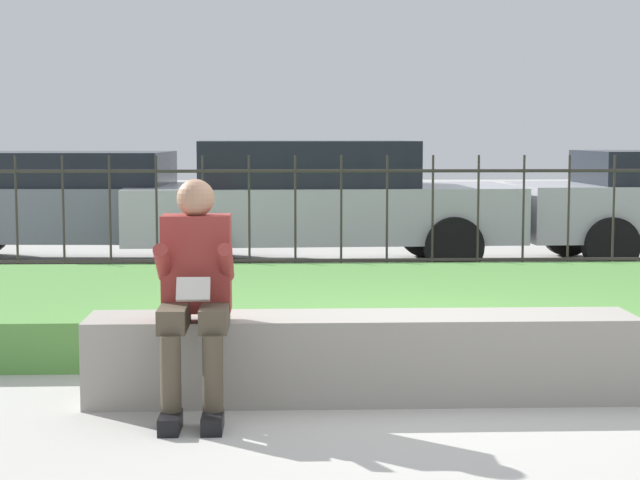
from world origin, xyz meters
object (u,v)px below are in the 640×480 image
object	(u,v)px
person_seated_reader	(195,285)
car_parked_left	(74,203)
stone_bench	(362,361)
car_parked_center	(317,200)

from	to	relation	value
person_seated_reader	car_parked_left	distance (m)	7.26
person_seated_reader	car_parked_left	xyz separation A→B (m)	(-1.98, 6.98, 0.01)
stone_bench	person_seated_reader	bearing A→B (deg)	-163.19
stone_bench	car_parked_left	size ratio (longest dim) A/B	0.68
stone_bench	car_parked_left	distance (m)	7.32
stone_bench	car_parked_left	xyz separation A→B (m)	(-2.92, 6.70, 0.51)
car_parked_left	car_parked_center	bearing A→B (deg)	-5.31
car_parked_left	car_parked_center	size ratio (longest dim) A/B	1.03
person_seated_reader	car_parked_left	world-z (taller)	car_parked_left
car_parked_left	car_parked_center	world-z (taller)	car_parked_center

